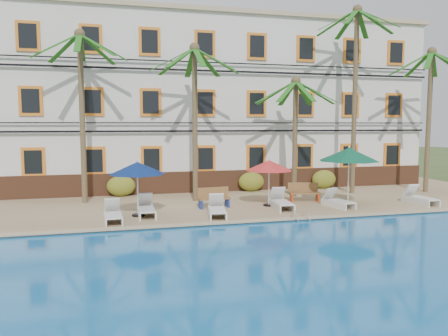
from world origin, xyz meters
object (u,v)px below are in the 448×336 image
object	(u,v)px
palm_b	(195,100)
umbrella_red	(269,166)
lounger_a	(113,215)
lounger_f	(420,198)
umbrella_blue	(137,168)
umbrella_green	(349,155)
pool_ladder	(300,219)
lounger_d	(281,202)
lounger_c	(217,210)
palm_a	(81,93)
lounger_e	(338,201)
palm_c	(295,118)
lounger_b	(146,209)
bench_right	(304,192)
bench_left	(214,197)
palm_d	(355,77)

from	to	relation	value
palm_b	umbrella_red	xyz separation A→B (m)	(3.09, -2.23, -3.11)
lounger_a	lounger_f	distance (m)	14.33
umbrella_blue	lounger_f	bearing A→B (deg)	-2.20
umbrella_green	pool_ladder	world-z (taller)	umbrella_green
lounger_d	lounger_c	bearing A→B (deg)	-163.98
palm_a	lounger_e	bearing A→B (deg)	-19.58
lounger_e	palm_b	bearing A→B (deg)	151.73
lounger_c	umbrella_red	bearing A→B (deg)	30.73
palm_c	lounger_b	world-z (taller)	palm_c
lounger_d	lounger_e	world-z (taller)	lounger_d
lounger_a	bench_right	world-z (taller)	bench_right
lounger_c	pool_ladder	distance (m)	3.43
palm_c	lounger_f	xyz separation A→B (m)	(4.94, -3.63, -3.87)
lounger_f	palm_b	bearing A→B (deg)	160.97
palm_c	bench_left	world-z (taller)	palm_c
palm_b	umbrella_green	distance (m)	7.84
bench_left	pool_ladder	world-z (taller)	bench_left
lounger_e	lounger_b	bearing A→B (deg)	178.83
lounger_e	bench_right	bearing A→B (deg)	116.62
bench_right	umbrella_green	bearing A→B (deg)	-48.08
lounger_a	lounger_e	xyz separation A→B (m)	(10.12, 0.63, -0.01)
lounger_f	bench_right	world-z (taller)	bench_right
umbrella_blue	pool_ladder	size ratio (longest dim) A/B	3.16
umbrella_red	lounger_d	distance (m)	1.81
pool_ladder	lounger_a	bearing A→B (deg)	169.08
palm_c	lounger_c	xyz separation A→B (m)	(-5.18, -4.04, -3.87)
palm_a	palm_b	bearing A→B (deg)	-8.45
lounger_e	bench_left	distance (m)	5.77
palm_c	lounger_a	xyz separation A→B (m)	(-9.38, -3.99, -3.88)
palm_b	palm_d	distance (m)	9.06
lounger_b	pool_ladder	world-z (taller)	lounger_b
palm_d	lounger_c	size ratio (longest dim) A/B	5.10
palm_a	lounger_a	distance (m)	7.03
palm_a	pool_ladder	xyz separation A→B (m)	(8.68, -6.12, -5.33)
bench_right	lounger_f	bearing A→B (deg)	-21.72
lounger_c	lounger_f	xyz separation A→B (m)	(10.13, 0.41, -0.00)
lounger_a	lounger_f	world-z (taller)	lounger_f
palm_a	lounger_e	size ratio (longest dim) A/B	4.47
palm_d	lounger_b	bearing A→B (deg)	-163.71
palm_a	lounger_e	world-z (taller)	palm_a
lounger_d	lounger_f	xyz separation A→B (m)	(6.91, -0.52, -0.01)
lounger_c	lounger_d	size ratio (longest dim) A/B	0.98
umbrella_red	lounger_b	distance (m)	6.04
umbrella_blue	lounger_c	xyz separation A→B (m)	(3.18, -0.92, -1.71)
umbrella_blue	bench_left	xyz separation A→B (m)	(3.47, 1.03, -1.53)
lounger_e	pool_ladder	world-z (taller)	lounger_e
palm_b	bench_right	bearing A→B (deg)	-16.32
palm_c	umbrella_green	distance (m)	3.91
palm_a	bench_right	size ratio (longest dim) A/B	5.32
umbrella_blue	lounger_e	world-z (taller)	umbrella_blue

